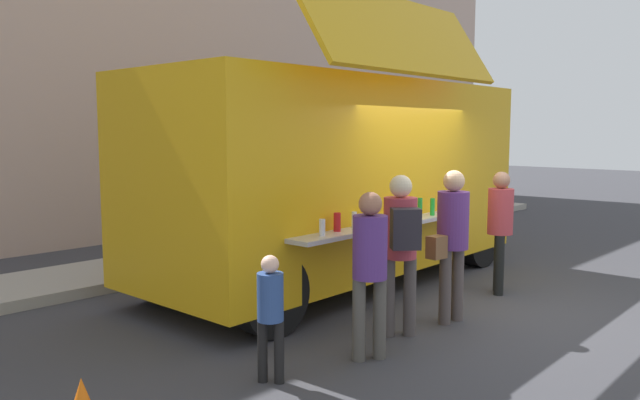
# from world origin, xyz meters

# --- Properties ---
(ground_plane) EXTENTS (60.00, 60.00, 0.00)m
(ground_plane) POSITION_xyz_m (0.00, 0.00, 0.00)
(ground_plane) COLOR #38383D
(food_truck_main) EXTENTS (6.14, 3.19, 3.83)m
(food_truck_main) POSITION_xyz_m (-0.20, 2.18, 1.58)
(food_truck_main) COLOR gold
(food_truck_main) RESTS_ON ground
(trash_bin) EXTENTS (0.60, 0.60, 0.89)m
(trash_bin) POSITION_xyz_m (3.97, 4.51, 0.45)
(trash_bin) COLOR #306138
(trash_bin) RESTS_ON ground
(customer_front_ordering) EXTENTS (0.58, 0.36, 1.76)m
(customer_front_ordering) POSITION_xyz_m (-0.75, -0.02, 1.04)
(customer_front_ordering) COLOR #4F4543
(customer_front_ordering) RESTS_ON ground
(customer_mid_with_backpack) EXTENTS (0.53, 0.54, 1.74)m
(customer_mid_with_backpack) POSITION_xyz_m (-1.57, 0.10, 1.06)
(customer_mid_with_backpack) COLOR #4A4341
(customer_mid_with_backpack) RESTS_ON ground
(customer_rear_waiting) EXTENTS (0.33, 0.33, 1.63)m
(customer_rear_waiting) POSITION_xyz_m (-2.31, -0.08, 0.97)
(customer_rear_waiting) COLOR #4E4B44
(customer_rear_waiting) RESTS_ON ground
(customer_extra_browsing) EXTENTS (0.34, 0.34, 1.66)m
(customer_extra_browsing) POSITION_xyz_m (0.83, 0.20, 0.99)
(customer_extra_browsing) COLOR black
(customer_extra_browsing) RESTS_ON ground
(child_near_queue) EXTENTS (0.23, 0.23, 1.14)m
(child_near_queue) POSITION_xyz_m (-3.33, 0.20, 0.68)
(child_near_queue) COLOR black
(child_near_queue) RESTS_ON ground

